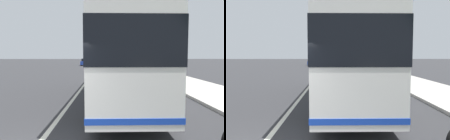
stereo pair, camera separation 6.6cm
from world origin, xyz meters
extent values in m
cube|color=#B2ADA3|center=(10.00, -7.73, 0.07)|extent=(110.00, 3.60, 0.14)
cube|color=silver|center=(10.00, 0.00, 0.00)|extent=(110.00, 0.16, 0.01)
cube|color=silver|center=(6.69, -2.37, 1.94)|extent=(11.20, 2.46, 3.17)
cube|color=black|center=(6.69, -2.37, 2.55)|extent=(11.24, 2.50, 1.26)
cube|color=#193FB2|center=(6.69, -2.37, 0.60)|extent=(11.23, 2.49, 0.16)
cylinder|color=black|center=(10.28, -1.26, 0.50)|extent=(1.00, 0.30, 1.00)
cylinder|color=black|center=(10.27, -3.50, 0.50)|extent=(1.00, 0.30, 1.00)
cylinder|color=black|center=(3.11, -1.25, 0.50)|extent=(1.00, 0.30, 1.00)
cylinder|color=black|center=(3.11, -3.48, 0.50)|extent=(1.00, 0.30, 1.00)
cube|color=navy|center=(40.30, 2.73, 0.55)|extent=(4.68, 1.94, 0.74)
cube|color=black|center=(40.44, 2.72, 1.18)|extent=(2.57, 1.70, 0.53)
cylinder|color=black|center=(38.75, 2.01, 0.32)|extent=(0.65, 0.25, 0.64)
cylinder|color=black|center=(38.82, 3.58, 0.32)|extent=(0.65, 0.25, 0.64)
cylinder|color=black|center=(41.78, 1.87, 0.32)|extent=(0.65, 0.25, 0.64)
cylinder|color=black|center=(41.86, 3.44, 0.32)|extent=(0.65, 0.25, 0.64)
cube|color=red|center=(25.88, -2.95, 0.55)|extent=(4.35, 2.11, 0.74)
cube|color=black|center=(25.64, -2.97, 1.20)|extent=(2.07, 1.81, 0.57)
cylinder|color=black|center=(27.21, -2.02, 0.32)|extent=(0.65, 0.26, 0.64)
cylinder|color=black|center=(27.33, -3.68, 0.32)|extent=(0.65, 0.26, 0.64)
cylinder|color=black|center=(24.43, -2.22, 0.32)|extent=(0.65, 0.26, 0.64)
cylinder|color=black|center=(24.55, -3.88, 0.32)|extent=(0.65, 0.26, 0.64)
cylinder|color=slate|center=(15.86, -7.47, 3.48)|extent=(0.20, 0.20, 6.95)
camera|label=1|loc=(-3.80, -1.69, 2.22)|focal=33.28mm
camera|label=2|loc=(-3.80, -1.76, 2.22)|focal=33.28mm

